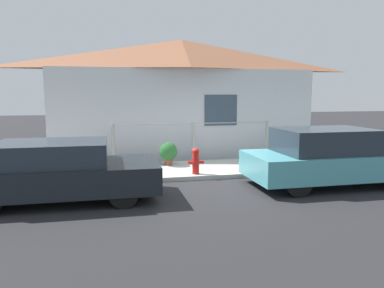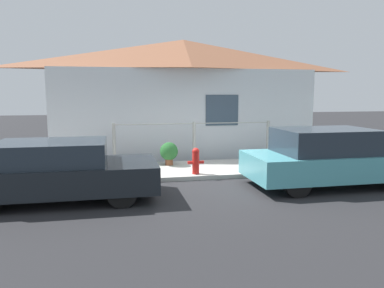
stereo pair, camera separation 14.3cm
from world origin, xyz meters
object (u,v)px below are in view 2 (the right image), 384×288
(car_left, at_px, (58,171))
(car_right, at_px, (328,158))
(fire_hydrant, at_px, (196,160))
(potted_plant_near_hydrant, at_px, (169,152))

(car_left, distance_m, car_right, 6.12)
(car_left, bearing_deg, fire_hydrant, 23.62)
(fire_hydrant, bearing_deg, car_right, -25.84)
(car_right, xyz_separation_m, potted_plant_near_hydrant, (-3.45, 2.73, -0.18))
(car_left, relative_size, potted_plant_near_hydrant, 5.86)
(car_right, height_order, potted_plant_near_hydrant, car_right)
(car_right, bearing_deg, car_left, 179.57)
(fire_hydrant, xyz_separation_m, potted_plant_near_hydrant, (-0.52, 1.32, 0.03))
(car_right, relative_size, fire_hydrant, 5.80)
(car_left, relative_size, car_right, 0.99)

